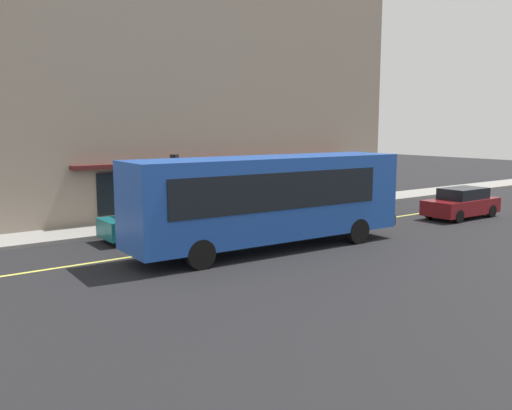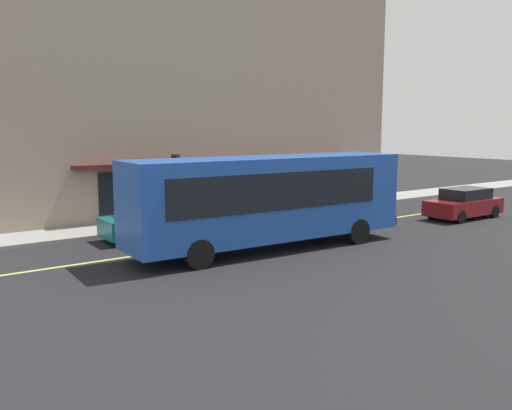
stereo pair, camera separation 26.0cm
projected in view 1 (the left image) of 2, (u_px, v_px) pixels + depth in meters
The scene contains 10 objects.
ground at pixel (236, 241), 21.99m from camera, with size 120.00×120.00×0.00m, color black.
sidewalk at pixel (177, 222), 25.99m from camera, with size 80.00×2.61×0.15m, color gray.
lane_centre_stripe at pixel (236, 241), 21.99m from camera, with size 36.00×0.16×0.01m, color #D8D14C.
storefront_building at pixel (180, 77), 32.18m from camera, with size 23.82×10.70×15.07m.
bus at pixel (270, 197), 20.28m from camera, with size 11.23×2.99×3.50m.
traffic_light at pixel (175, 172), 24.71m from camera, with size 0.30×0.52×3.20m.
car_teal at pixel (154, 221), 22.37m from camera, with size 4.34×1.94×1.52m.
car_silver at pixel (267, 208), 25.83m from camera, with size 4.34×1.95×1.52m.
car_maroon at pixel (461, 203), 27.51m from camera, with size 4.31×1.88×1.52m.
pedestrian_near_storefront at pixel (277, 187), 29.93m from camera, with size 0.34×0.34×1.85m.
Camera 1 is at (-12.10, -17.85, 4.63)m, focal length 38.07 mm.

